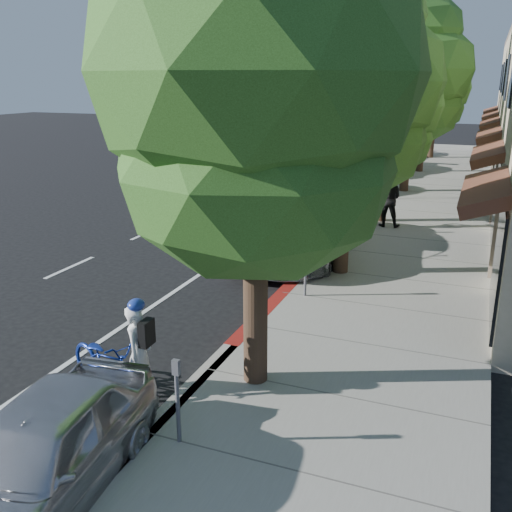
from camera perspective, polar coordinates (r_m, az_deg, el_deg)
The scene contains 18 objects.
ground at distance 11.86m, azimuth -0.52°, elevation -7.55°, with size 120.00×120.00×0.00m, color black.
sidewalk at distance 18.70m, azimuth 15.46°, elevation 1.49°, with size 4.60×56.00×0.15m, color gray.
curb at distance 19.05m, azimuth 8.59°, elevation 2.23°, with size 0.30×56.00×0.15m, color #9E998E.
curb_red_segment at distance 12.68m, azimuth 1.19°, elevation -5.47°, with size 0.32×4.00×0.15m, color maroon.
street_tree_0 at distance 8.55m, azimuth -0.06°, elevation 17.10°, with size 4.98×4.98×8.05m.
street_tree_1 at distance 14.30m, azimuth 9.25°, elevation 16.44°, with size 4.60×4.60×7.75m.
street_tree_2 at distance 20.22m, azimuth 13.02°, elevation 14.22°, with size 3.77×3.77×6.46m.
street_tree_3 at distance 26.14m, azimuth 15.40°, elevation 17.26°, with size 5.19×5.19×8.43m.
street_tree_4 at distance 32.10m, azimuth 16.72°, elevation 16.81°, with size 4.09×4.09×7.91m.
street_tree_5 at distance 38.09m, azimuth 17.54°, elevation 15.61°, with size 4.34×4.34×7.00m.
cyclist at distance 9.41m, azimuth -11.58°, elevation -9.46°, with size 0.59×0.39×1.61m, color silver.
bicycle at distance 9.89m, azimuth -14.67°, elevation -10.28°, with size 0.67×1.91×1.01m, color navy.
silver_suv at distance 16.75m, azimuth 3.59°, elevation 3.23°, with size 3.01×6.52×1.81m, color #B8B8BD.
dark_sedan at distance 25.59m, azimuth 7.24°, elevation 7.81°, with size 1.68×4.81×1.58m, color black.
white_pickup at distance 31.75m, azimuth 11.17°, elevation 9.66°, with size 2.50×6.14×1.78m, color white.
dark_suv_far at distance 38.64m, azimuth 12.77°, elevation 10.91°, with size 2.12×5.28×1.80m, color black.
near_car_a at distance 7.70m, azimuth -20.80°, elevation -18.07°, with size 1.60×3.97×1.35m, color #BABABF.
pedestrian at distance 19.80m, azimuth 13.07°, elevation 5.60°, with size 0.92×0.72×1.90m, color black.
Camera 1 is at (4.06, -9.95, 5.01)m, focal length 40.00 mm.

